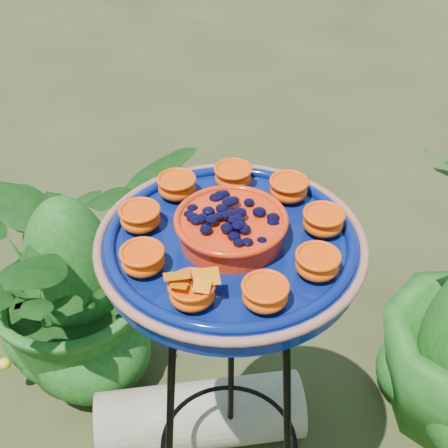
# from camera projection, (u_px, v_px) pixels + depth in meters

# --- Properties ---
(tripod_stand) EXTENTS (0.34, 0.36, 0.90)m
(tripod_stand) POSITION_uv_depth(u_px,v_px,m) (230.00, 381.00, 1.34)
(tripod_stand) COLOR black
(tripod_stand) RESTS_ON ground
(feeder_dish) EXTENTS (0.48, 0.48, 0.11)m
(feeder_dish) POSITION_uv_depth(u_px,v_px,m) (231.00, 240.00, 1.09)
(feeder_dish) COLOR #071658
(feeder_dish) RESTS_ON tripod_stand
(driftwood_log) EXTENTS (0.61, 0.31, 0.20)m
(driftwood_log) POSITION_uv_depth(u_px,v_px,m) (200.00, 415.00, 1.79)
(driftwood_log) COLOR tan
(driftwood_log) RESTS_ON ground
(shrub_back_left) EXTENTS (0.92, 0.94, 0.79)m
(shrub_back_left) POSITION_uv_depth(u_px,v_px,m) (71.00, 266.00, 1.85)
(shrub_back_left) COLOR #144312
(shrub_back_left) RESTS_ON ground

